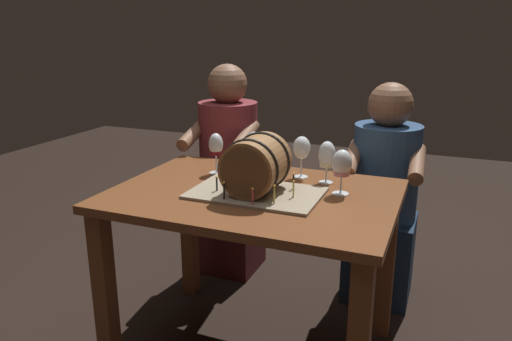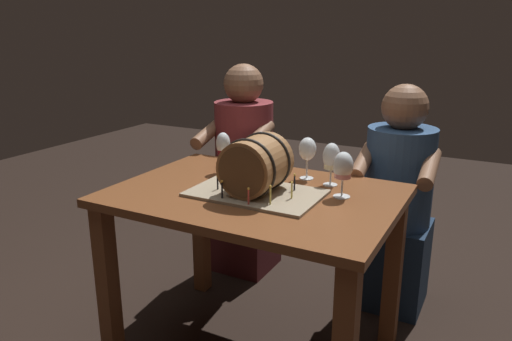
% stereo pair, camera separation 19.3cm
% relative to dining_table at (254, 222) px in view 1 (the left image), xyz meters
% --- Properties ---
extents(dining_table, '(1.14, 0.81, 0.75)m').
position_rel_dining_table_xyz_m(dining_table, '(0.00, 0.00, 0.00)').
color(dining_table, brown).
rests_on(dining_table, ground).
extents(barrel_cake, '(0.52, 0.33, 0.24)m').
position_rel_dining_table_xyz_m(barrel_cake, '(0.02, -0.03, 0.24)').
color(barrel_cake, gray).
rests_on(barrel_cake, dining_table).
extents(wine_glass_red, '(0.07, 0.07, 0.19)m').
position_rel_dining_table_xyz_m(wine_glass_red, '(-0.26, 0.18, 0.26)').
color(wine_glass_red, white).
rests_on(wine_glass_red, dining_table).
extents(wine_glass_amber, '(0.07, 0.07, 0.19)m').
position_rel_dining_table_xyz_m(wine_glass_amber, '(-0.11, 0.27, 0.25)').
color(wine_glass_amber, white).
rests_on(wine_glass_amber, dining_table).
extents(wine_glass_white, '(0.07, 0.07, 0.18)m').
position_rel_dining_table_xyz_m(wine_glass_white, '(0.24, 0.23, 0.25)').
color(wine_glass_white, white).
rests_on(wine_glass_white, dining_table).
extents(wine_glass_rose, '(0.08, 0.08, 0.18)m').
position_rel_dining_table_xyz_m(wine_glass_rose, '(0.33, 0.10, 0.25)').
color(wine_glass_rose, white).
rests_on(wine_glass_rose, dining_table).
extents(wine_glass_empty, '(0.08, 0.08, 0.19)m').
position_rel_dining_table_xyz_m(wine_glass_empty, '(0.12, 0.26, 0.26)').
color(wine_glass_empty, white).
rests_on(wine_glass_empty, dining_table).
extents(person_seated_left, '(0.39, 0.48, 1.21)m').
position_rel_dining_table_xyz_m(person_seated_left, '(-0.44, 0.69, -0.06)').
color(person_seated_left, '#4C1B1E').
rests_on(person_seated_left, ground).
extents(person_seated_right, '(0.38, 0.47, 1.15)m').
position_rel_dining_table_xyz_m(person_seated_right, '(0.44, 0.69, -0.09)').
color(person_seated_right, '#1B2D46').
rests_on(person_seated_right, ground).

